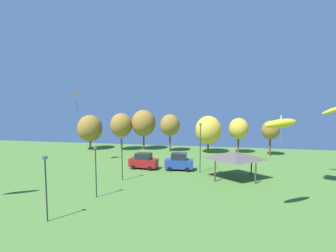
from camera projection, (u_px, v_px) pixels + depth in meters
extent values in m
pyramid|color=orange|center=(76.00, 97.00, 42.32)|extent=(2.14, 2.14, 0.18)
cylinder|color=black|center=(77.00, 107.00, 41.95)|extent=(0.25, 0.25, 1.77)
ellipsoid|color=yellow|center=(281.00, 123.00, 22.72)|extent=(3.44, 2.65, 1.03)
cube|color=white|center=(281.00, 121.00, 22.70)|extent=(0.15, 0.15, 1.00)
cylinder|color=white|center=(281.00, 136.00, 22.82)|extent=(0.17, 0.14, 0.89)
ellipsoid|color=yellow|center=(332.00, 111.00, 34.16)|extent=(2.36, 2.03, 1.53)
cube|color=green|center=(332.00, 109.00, 34.15)|extent=(0.30, 0.26, 0.68)
cylinder|color=green|center=(331.00, 117.00, 34.23)|extent=(0.14, 0.12, 0.64)
cube|color=maroon|center=(143.00, 163.00, 39.46)|extent=(4.38, 2.15, 1.20)
cube|color=#1E232D|center=(143.00, 156.00, 39.36)|extent=(2.47, 1.82, 0.84)
cylinder|color=black|center=(150.00, 169.00, 38.32)|extent=(0.66, 0.28, 0.64)
cylinder|color=black|center=(154.00, 166.00, 39.98)|extent=(0.66, 0.28, 0.64)
cylinder|color=black|center=(133.00, 167.00, 39.05)|extent=(0.66, 0.28, 0.64)
cylinder|color=black|center=(138.00, 165.00, 40.71)|extent=(0.66, 0.28, 0.64)
cube|color=#234299|center=(179.00, 164.00, 38.62)|extent=(4.14, 1.94, 1.29)
cube|color=#1E232D|center=(179.00, 156.00, 38.52)|extent=(2.30, 1.73, 0.91)
cylinder|color=black|center=(187.00, 170.00, 37.61)|extent=(0.65, 0.24, 0.64)
cylinder|color=black|center=(188.00, 167.00, 39.38)|extent=(0.65, 0.24, 0.64)
cylinder|color=black|center=(170.00, 169.00, 37.98)|extent=(0.65, 0.24, 0.64)
cylinder|color=black|center=(171.00, 166.00, 39.74)|extent=(0.65, 0.24, 0.64)
cylinder|color=brown|center=(215.00, 171.00, 33.05)|extent=(0.20, 0.20, 2.60)
cylinder|color=brown|center=(256.00, 173.00, 32.17)|extent=(0.20, 0.20, 2.60)
cylinder|color=brown|center=(215.00, 164.00, 36.80)|extent=(0.20, 0.20, 2.60)
cylinder|color=brown|center=(251.00, 166.00, 35.92)|extent=(0.20, 0.20, 2.60)
pyramid|color=#564C47|center=(234.00, 155.00, 34.32)|extent=(6.34, 4.96, 1.00)
cylinder|color=#2D2D33|center=(96.00, 173.00, 27.45)|extent=(0.12, 0.12, 5.16)
cube|color=#4C4C51|center=(95.00, 148.00, 27.20)|extent=(0.36, 0.20, 0.24)
cylinder|color=#2D2D33|center=(46.00, 190.00, 21.85)|extent=(0.12, 0.12, 5.36)
cube|color=#4C4C51|center=(45.00, 158.00, 21.60)|extent=(0.36, 0.20, 0.24)
cylinder|color=#2D2D33|center=(122.00, 160.00, 33.42)|extent=(0.12, 0.12, 5.42)
cube|color=#4C4C51|center=(122.00, 138.00, 33.16)|extent=(0.36, 0.20, 0.24)
cylinder|color=#2D2D33|center=(200.00, 149.00, 37.10)|extent=(0.12, 0.12, 6.80)
cube|color=#4C4C51|center=(201.00, 124.00, 36.78)|extent=(0.36, 0.20, 0.24)
cylinder|color=brown|center=(90.00, 143.00, 55.70)|extent=(0.36, 0.36, 2.56)
ellipsoid|color=olive|center=(90.00, 128.00, 55.40)|extent=(5.14, 5.14, 5.66)
cylinder|color=brown|center=(122.00, 142.00, 54.71)|extent=(0.36, 0.36, 3.55)
ellipsoid|color=olive|center=(121.00, 125.00, 54.39)|extent=(4.52, 4.52, 4.97)
cylinder|color=brown|center=(144.00, 141.00, 55.23)|extent=(0.36, 0.36, 3.77)
ellipsoid|color=olive|center=(144.00, 123.00, 54.88)|extent=(5.01, 5.01, 5.51)
cylinder|color=brown|center=(170.00, 142.00, 53.15)|extent=(0.36, 0.36, 3.91)
ellipsoid|color=olive|center=(170.00, 125.00, 52.83)|extent=(3.97, 3.97, 4.36)
cylinder|color=brown|center=(208.00, 146.00, 51.89)|extent=(0.36, 0.36, 2.60)
ellipsoid|color=gold|center=(208.00, 130.00, 51.60)|extent=(5.10, 5.10, 5.61)
cylinder|color=brown|center=(238.00, 144.00, 51.47)|extent=(0.36, 0.36, 3.43)
ellipsoid|color=gold|center=(239.00, 129.00, 51.18)|extent=(3.76, 3.76, 4.14)
cylinder|color=brown|center=(270.00, 146.00, 49.20)|extent=(0.36, 0.36, 3.59)
ellipsoid|color=olive|center=(270.00, 130.00, 48.92)|extent=(3.24, 3.24, 3.56)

